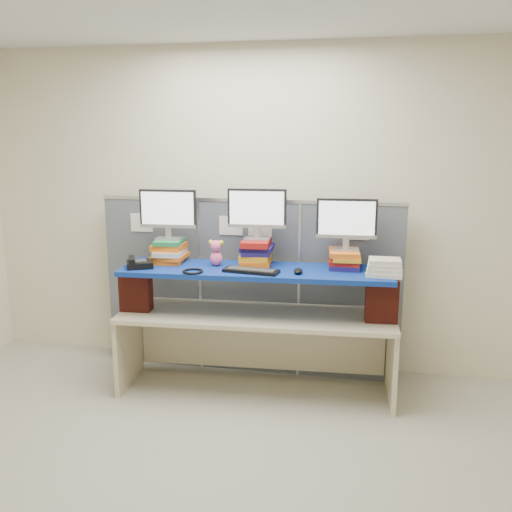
% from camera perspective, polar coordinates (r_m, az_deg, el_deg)
% --- Properties ---
extents(room, '(5.00, 4.00, 2.80)m').
position_cam_1_polar(room, '(3.10, -7.67, -0.56)').
color(room, '#EEE4C4').
rests_on(room, ground).
extents(cubicle_partition, '(2.60, 0.06, 1.53)m').
position_cam_1_polar(cubicle_partition, '(4.92, -0.69, -3.05)').
color(cubicle_partition, '#50555E').
rests_on(cubicle_partition, ground).
extents(desk, '(2.22, 0.77, 0.66)m').
position_cam_1_polar(desk, '(4.59, 0.00, -7.36)').
color(desk, beige).
rests_on(desk, ground).
extents(brick_pier_left, '(0.25, 0.15, 0.33)m').
position_cam_1_polar(brick_pier_left, '(4.68, -11.92, -3.40)').
color(brick_pier_left, maroon).
rests_on(brick_pier_left, desk).
extents(brick_pier_right, '(0.25, 0.15, 0.33)m').
position_cam_1_polar(brick_pier_right, '(4.42, 12.45, -4.37)').
color(brick_pier_right, maroon).
rests_on(brick_pier_right, desk).
extents(blue_board, '(2.14, 0.65, 0.04)m').
position_cam_1_polar(blue_board, '(4.45, 0.00, -1.50)').
color(blue_board, navy).
rests_on(blue_board, brick_pier_left).
extents(book_stack_left, '(0.26, 0.32, 0.19)m').
position_cam_1_polar(book_stack_left, '(4.69, -8.64, 0.48)').
color(book_stack_left, orange).
rests_on(book_stack_left, blue_board).
extents(book_stack_center, '(0.28, 0.32, 0.21)m').
position_cam_1_polar(book_stack_center, '(4.54, 0.01, 0.35)').
color(book_stack_center, orange).
rests_on(book_stack_center, blue_board).
extents(book_stack_right, '(0.26, 0.32, 0.14)m').
position_cam_1_polar(book_stack_right, '(4.50, 8.89, -0.30)').
color(book_stack_right, '#1A1458').
rests_on(book_stack_right, blue_board).
extents(monitor_left, '(0.46, 0.14, 0.40)m').
position_cam_1_polar(monitor_left, '(4.63, -8.79, 4.44)').
color(monitor_left, '#A2A2A7').
rests_on(monitor_left, book_stack_left).
extents(monitor_center, '(0.46, 0.14, 0.40)m').
position_cam_1_polar(monitor_center, '(4.48, 0.10, 4.53)').
color(monitor_center, '#A2A2A7').
rests_on(monitor_center, book_stack_center).
extents(monitor_right, '(0.46, 0.14, 0.40)m').
position_cam_1_polar(monitor_right, '(4.44, 9.05, 3.46)').
color(monitor_right, '#A2A2A7').
rests_on(monitor_right, book_stack_right).
extents(keyboard, '(0.44, 0.20, 0.03)m').
position_cam_1_polar(keyboard, '(4.32, -0.49, -1.48)').
color(keyboard, black).
rests_on(keyboard, blue_board).
extents(mouse, '(0.10, 0.14, 0.04)m').
position_cam_1_polar(mouse, '(4.30, 4.23, -1.51)').
color(mouse, black).
rests_on(mouse, blue_board).
extents(desk_phone, '(0.26, 0.25, 0.08)m').
position_cam_1_polar(desk_phone, '(4.56, -11.64, -0.75)').
color(desk_phone, black).
rests_on(desk_phone, blue_board).
extents(headset, '(0.20, 0.20, 0.02)m').
position_cam_1_polar(headset, '(4.35, -6.33, -1.53)').
color(headset, black).
rests_on(headset, blue_board).
extents(plush_toy, '(0.12, 0.09, 0.21)m').
position_cam_1_polar(plush_toy, '(4.52, -4.00, 0.34)').
color(plush_toy, '#FF6194').
rests_on(plush_toy, blue_board).
extents(binder_stack, '(0.27, 0.22, 0.13)m').
position_cam_1_polar(binder_stack, '(4.33, 12.73, -1.14)').
color(binder_stack, silver).
rests_on(binder_stack, blue_board).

